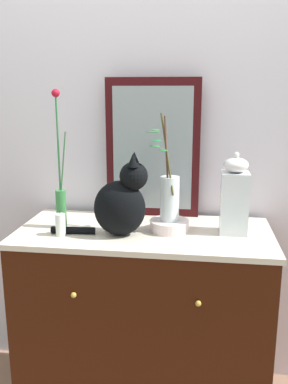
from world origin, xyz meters
TOP-DOWN VIEW (x-y plane):
  - wall_back at (0.00, 0.34)m, footprint 4.40×0.08m
  - sideboard at (0.00, -0.00)m, footprint 1.16×0.56m
  - mirror_leaning at (0.01, 0.25)m, footprint 0.47×0.03m
  - cat_sitting at (-0.09, -0.08)m, footprint 0.43×0.18m
  - vase_slim_green at (-0.38, -0.01)m, footprint 0.06×0.05m
  - bowl_porcelain at (0.11, 0.01)m, footprint 0.18×0.18m
  - vase_glass_clear at (0.11, 0.01)m, footprint 0.15×0.15m
  - jar_lidded_porcelain at (0.40, 0.02)m, footprint 0.12×0.12m
  - candle_pillar at (-0.35, -0.12)m, footprint 0.04×0.04m

SIDE VIEW (x-z plane):
  - sideboard at x=0.00m, z-range 0.00..0.92m
  - bowl_porcelain at x=0.11m, z-range 0.92..0.97m
  - candle_pillar at x=-0.35m, z-range 0.91..1.02m
  - cat_sitting at x=-0.09m, z-range 0.88..1.25m
  - vase_slim_green at x=-0.38m, z-range 0.76..1.39m
  - jar_lidded_porcelain at x=0.40m, z-range 0.90..1.27m
  - vase_glass_clear at x=0.11m, z-range 0.85..1.33m
  - mirror_leaning at x=0.01m, z-range 0.92..1.60m
  - wall_back at x=0.00m, z-range 0.00..2.60m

